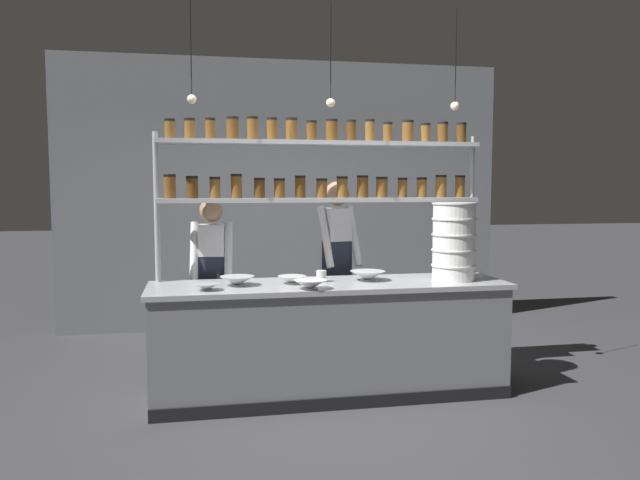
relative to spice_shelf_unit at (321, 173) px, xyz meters
name	(u,v)px	position (x,y,z in m)	size (l,w,h in m)	color
ground_plane	(330,394)	(0.00, -0.33, -1.80)	(40.00, 40.00, 0.00)	#3D3D42
back_wall	(285,195)	(0.00, 2.25, -0.22)	(5.28, 0.12, 3.17)	gray
prep_counter	(330,339)	(0.00, -0.33, -1.34)	(2.88, 0.76, 0.92)	gray
spice_shelf_unit	(321,173)	(0.00, 0.00, 0.00)	(2.76, 0.28, 2.26)	#ADAFB5
chef_left	(212,278)	(-0.92, 0.23, -0.90)	(0.38, 0.30, 1.59)	black
chef_center	(337,262)	(0.21, 0.31, -0.79)	(0.41, 0.34, 1.74)	black
container_stack	(454,241)	(1.04, -0.38, -0.56)	(0.37, 0.37, 0.64)	white
prep_bowl_near_left	(368,276)	(0.34, -0.28, -0.84)	(0.29, 0.29, 0.08)	silver
prep_bowl_center_front	(206,287)	(-0.97, -0.51, -0.86)	(0.19, 0.19, 0.05)	#B2B7BC
prep_bowl_center_back	(237,281)	(-0.74, -0.33, -0.85)	(0.27, 0.27, 0.07)	silver
prep_bowl_near_right	(310,285)	(-0.20, -0.61, -0.85)	(0.26, 0.26, 0.07)	white
prep_bowl_far_left	(292,280)	(-0.30, -0.32, -0.85)	(0.23, 0.23, 0.06)	silver
serving_cup_front	(321,276)	(-0.05, -0.27, -0.84)	(0.08, 0.08, 0.09)	silver
pendant_light_row	(329,96)	(0.00, -0.33, 0.59)	(2.18, 0.07, 0.81)	black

